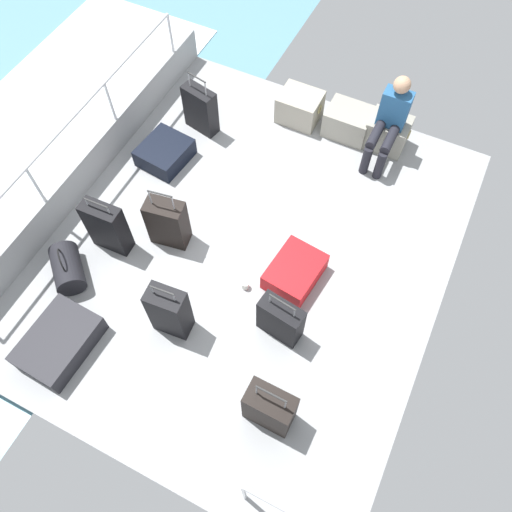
# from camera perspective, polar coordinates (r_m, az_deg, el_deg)

# --- Properties ---
(ground_plane) EXTENTS (4.40, 5.20, 0.06)m
(ground_plane) POSITION_cam_1_polar(r_m,az_deg,el_deg) (5.87, -0.89, 0.86)
(ground_plane) COLOR #939699
(gunwale_port) EXTENTS (0.06, 5.20, 0.45)m
(gunwale_port) POSITION_cam_1_polar(r_m,az_deg,el_deg) (6.54, -18.40, 9.21)
(gunwale_port) COLOR #939699
(gunwale_port) RESTS_ON ground_plane
(railing_port) EXTENTS (0.04, 4.20, 1.02)m
(railing_port) POSITION_cam_1_polar(r_m,az_deg,el_deg) (6.14, -19.86, 12.44)
(railing_port) COLOR silver
(railing_port) RESTS_ON ground_plane
(sea_wake) EXTENTS (12.00, 12.00, 0.01)m
(sea_wake) POSITION_cam_1_polar(r_m,az_deg,el_deg) (7.80, -25.61, 9.71)
(sea_wake) COLOR #598C9E
(sea_wake) RESTS_ON ground_plane
(cargo_crate_0) EXTENTS (0.57, 0.45, 0.40)m
(cargo_crate_0) POSITION_cam_1_polar(r_m,az_deg,el_deg) (6.99, 4.94, 16.37)
(cargo_crate_0) COLOR #9E9989
(cargo_crate_0) RESTS_ON ground_plane
(cargo_crate_1) EXTENTS (0.61, 0.45, 0.38)m
(cargo_crate_1) POSITION_cam_1_polar(r_m,az_deg,el_deg) (6.90, 10.36, 14.66)
(cargo_crate_1) COLOR gray
(cargo_crate_1) RESTS_ON ground_plane
(cargo_crate_2) EXTENTS (0.54, 0.41, 0.42)m
(cargo_crate_2) POSITION_cam_1_polar(r_m,az_deg,el_deg) (6.84, 14.58, 13.30)
(cargo_crate_2) COLOR gray
(cargo_crate_2) RESTS_ON ground_plane
(passenger_seated) EXTENTS (0.34, 0.66, 1.12)m
(passenger_seated) POSITION_cam_1_polar(r_m,az_deg,el_deg) (6.44, 14.81, 14.57)
(passenger_seated) COLOR #26598C
(passenger_seated) RESTS_ON ground_plane
(suitcase_0) EXTENTS (0.61, 0.66, 0.24)m
(suitcase_0) POSITION_cam_1_polar(r_m,az_deg,el_deg) (6.63, -10.22, 11.38)
(suitcase_0) COLOR black
(suitcase_0) RESTS_ON ground_plane
(suitcase_1) EXTENTS (0.57, 0.70, 0.25)m
(suitcase_1) POSITION_cam_1_polar(r_m,az_deg,el_deg) (5.56, 4.39, -1.77)
(suitcase_1) COLOR red
(suitcase_1) RESTS_ON ground_plane
(suitcase_2) EXTENTS (0.48, 0.29, 0.84)m
(suitcase_2) POSITION_cam_1_polar(r_m,az_deg,el_deg) (6.80, -6.26, 16.08)
(suitcase_2) COLOR black
(suitcase_2) RESTS_ON ground_plane
(suitcase_3) EXTENTS (0.45, 0.22, 0.81)m
(suitcase_3) POSITION_cam_1_polar(r_m,az_deg,el_deg) (5.81, -16.42, 3.15)
(suitcase_3) COLOR black
(suitcase_3) RESTS_ON ground_plane
(suitcase_4) EXTENTS (0.46, 0.27, 0.80)m
(suitcase_4) POSITION_cam_1_polar(r_m,az_deg,el_deg) (4.85, 1.57, -16.73)
(suitcase_4) COLOR black
(suitcase_4) RESTS_ON ground_plane
(suitcase_5) EXTENTS (0.40, 0.26, 0.85)m
(suitcase_5) POSITION_cam_1_polar(r_m,az_deg,el_deg) (5.16, -9.71, -6.16)
(suitcase_5) COLOR black
(suitcase_5) RESTS_ON ground_plane
(suitcase_6) EXTENTS (0.48, 0.27, 0.71)m
(suitcase_6) POSITION_cam_1_polar(r_m,az_deg,el_deg) (5.14, 2.78, -7.17)
(suitcase_6) COLOR black
(suitcase_6) RESTS_ON ground_plane
(suitcase_7) EXTENTS (0.46, 0.31, 0.87)m
(suitcase_7) POSITION_cam_1_polar(r_m,az_deg,el_deg) (5.72, -9.92, 3.72)
(suitcase_7) COLOR black
(suitcase_7) RESTS_ON ground_plane
(suitcase_8) EXTENTS (0.61, 0.84, 0.25)m
(suitcase_8) POSITION_cam_1_polar(r_m,az_deg,el_deg) (5.58, -21.28, -9.04)
(suitcase_8) COLOR black
(suitcase_8) RESTS_ON ground_plane
(duffel_bag) EXTENTS (0.60, 0.59, 0.46)m
(duffel_bag) POSITION_cam_1_polar(r_m,az_deg,el_deg) (5.90, -20.47, -1.28)
(duffel_bag) COLOR black
(duffel_bag) RESTS_ON ground_plane
(paper_cup) EXTENTS (0.08, 0.08, 0.10)m
(paper_cup) POSITION_cam_1_polar(r_m,az_deg,el_deg) (5.56, -1.22, -3.29)
(paper_cup) COLOR white
(paper_cup) RESTS_ON ground_plane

